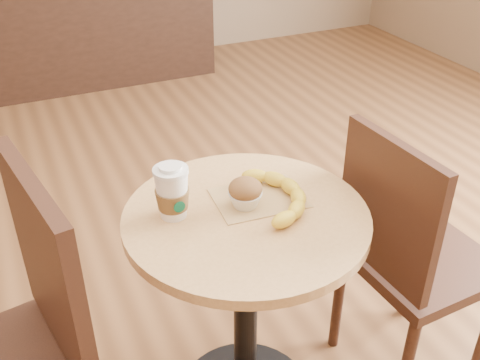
{
  "coord_description": "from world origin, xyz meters",
  "views": [
    {
      "loc": [
        -0.44,
        -1.03,
        1.59
      ],
      "look_at": [
        0.07,
        0.1,
        0.83
      ],
      "focal_mm": 42.0,
      "sensor_mm": 36.0,
      "label": 1
    }
  ],
  "objects_px": {
    "cafe_table": "(246,282)",
    "coffee_cup": "(172,194)",
    "chair_right": "(409,254)",
    "muffin": "(245,193)",
    "banana": "(279,194)"
  },
  "relations": [
    {
      "from": "coffee_cup",
      "to": "muffin",
      "type": "height_order",
      "value": "coffee_cup"
    },
    {
      "from": "cafe_table",
      "to": "coffee_cup",
      "type": "distance_m",
      "value": 0.36
    },
    {
      "from": "chair_right",
      "to": "coffee_cup",
      "type": "bearing_deg",
      "value": 74.64
    },
    {
      "from": "muffin",
      "to": "cafe_table",
      "type": "bearing_deg",
      "value": -109.6
    },
    {
      "from": "cafe_table",
      "to": "coffee_cup",
      "type": "relative_size",
      "value": 5.0
    },
    {
      "from": "coffee_cup",
      "to": "cafe_table",
      "type": "bearing_deg",
      "value": -26.22
    },
    {
      "from": "cafe_table",
      "to": "banana",
      "type": "relative_size",
      "value": 2.53
    },
    {
      "from": "cafe_table",
      "to": "coffee_cup",
      "type": "bearing_deg",
      "value": 158.55
    },
    {
      "from": "coffee_cup",
      "to": "muffin",
      "type": "bearing_deg",
      "value": -16.42
    },
    {
      "from": "chair_right",
      "to": "muffin",
      "type": "xyz_separation_m",
      "value": [
        -0.5,
        0.11,
        0.29
      ]
    },
    {
      "from": "chair_right",
      "to": "muffin",
      "type": "bearing_deg",
      "value": 74.46
    },
    {
      "from": "cafe_table",
      "to": "chair_right",
      "type": "relative_size",
      "value": 0.82
    },
    {
      "from": "muffin",
      "to": "banana",
      "type": "distance_m",
      "value": 0.1
    },
    {
      "from": "chair_right",
      "to": "banana",
      "type": "distance_m",
      "value": 0.5
    },
    {
      "from": "coffee_cup",
      "to": "banana",
      "type": "relative_size",
      "value": 0.51
    }
  ]
}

